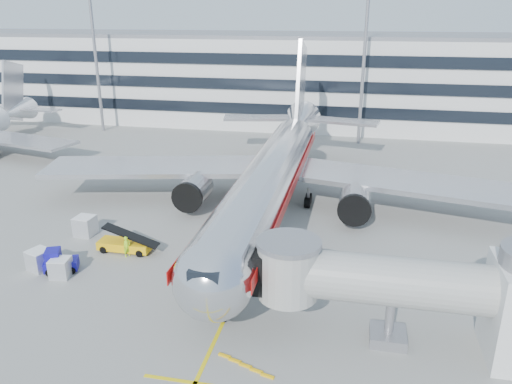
% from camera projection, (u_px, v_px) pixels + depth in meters
% --- Properties ---
extents(ground, '(180.00, 180.00, 0.00)m').
position_uv_depth(ground, '(250.00, 264.00, 40.30)').
color(ground, gray).
rests_on(ground, ground).
extents(lead_in_line, '(0.25, 70.00, 0.01)m').
position_uv_depth(lead_in_line, '(271.00, 217.00, 49.50)').
color(lead_in_line, yellow).
rests_on(lead_in_line, ground).
extents(stop_bar, '(6.00, 0.25, 0.01)m').
position_uv_depth(stop_bar, '(195.00, 383.00, 27.41)').
color(stop_bar, yellow).
rests_on(stop_bar, ground).
extents(main_jet, '(50.95, 48.70, 16.06)m').
position_uv_depth(main_jet, '(275.00, 172.00, 49.65)').
color(main_jet, silver).
rests_on(main_jet, ground).
extents(jet_bridge, '(17.80, 4.50, 7.00)m').
position_uv_depth(jet_bridge, '(423.00, 289.00, 29.29)').
color(jet_bridge, silver).
rests_on(jet_bridge, ground).
extents(terminal, '(150.00, 24.25, 15.60)m').
position_uv_depth(terminal, '(318.00, 78.00, 90.98)').
color(terminal, silver).
rests_on(terminal, ground).
extents(light_mast_west, '(2.40, 1.20, 25.45)m').
position_uv_depth(light_mast_west, '(94.00, 40.00, 80.58)').
color(light_mast_west, gray).
rests_on(light_mast_west, ground).
extents(light_mast_centre, '(2.40, 1.20, 25.45)m').
position_uv_depth(light_mast_centre, '(365.00, 43.00, 72.36)').
color(light_mast_centre, gray).
rests_on(light_mast_centre, ground).
extents(belt_loader, '(4.76, 1.78, 2.28)m').
position_uv_depth(belt_loader, '(125.00, 244.00, 42.32)').
color(belt_loader, '#F6B70A').
rests_on(belt_loader, ground).
extents(baggage_tug, '(2.86, 2.34, 1.87)m').
position_uv_depth(baggage_tug, '(59.00, 262.00, 38.97)').
color(baggage_tug, '#110C8A').
rests_on(baggage_tug, ground).
extents(cargo_container_left, '(1.61, 1.61, 1.51)m').
position_uv_depth(cargo_container_left, '(61.00, 268.00, 38.18)').
color(cargo_container_left, silver).
rests_on(cargo_container_left, ground).
extents(cargo_container_right, '(1.76, 1.76, 1.77)m').
position_uv_depth(cargo_container_right, '(85.00, 226.00, 45.33)').
color(cargo_container_right, silver).
rests_on(cargo_container_right, ground).
extents(cargo_container_front, '(1.98, 1.98, 1.65)m').
position_uv_depth(cargo_container_front, '(39.00, 260.00, 39.27)').
color(cargo_container_front, silver).
rests_on(cargo_container_front, ground).
extents(ramp_worker, '(0.73, 0.78, 1.78)m').
position_uv_depth(ramp_worker, '(127.00, 247.00, 41.32)').
color(ramp_worker, '#B2EF19').
rests_on(ramp_worker, ground).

